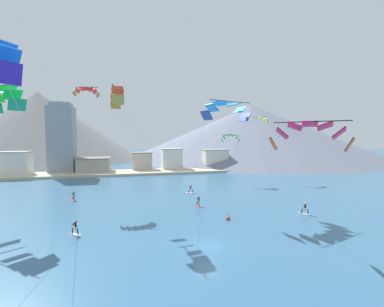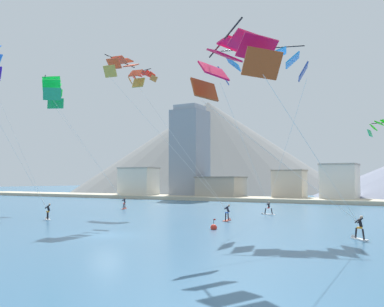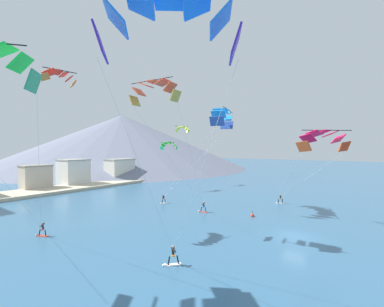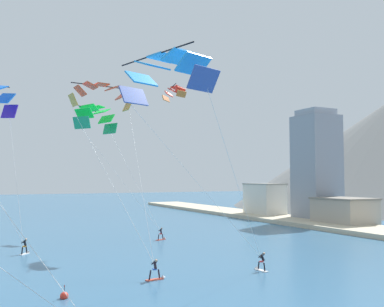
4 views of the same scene
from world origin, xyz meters
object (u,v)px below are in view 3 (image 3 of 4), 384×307
at_px(parafoil_kite_near_trail, 169,20).
at_px(parafoil_kite_distant_low_drift, 169,145).
at_px(kitesurfer_far_left, 202,209).
at_px(race_marker_buoy, 252,216).
at_px(kitesurfer_near_lead, 163,201).
at_px(parafoil_kite_far_left, 154,90).
at_px(parafoil_kite_mid_center, 323,139).
at_px(parafoil_kite_distant_high_outer, 182,128).
at_px(kitesurfer_mid_center, 279,201).
at_px(kitesurfer_far_right, 41,232).
at_px(kitesurfer_near_trail, 171,259).
at_px(parafoil_kite_near_lead, 222,116).
at_px(parafoil_kite_distant_mid_solo, 59,76).

bearing_deg(parafoil_kite_near_trail, parafoil_kite_distant_low_drift, 41.61).
distance_m(kitesurfer_far_left, race_marker_buoy, 7.85).
xyz_separation_m(kitesurfer_near_lead, parafoil_kite_far_left, (-13.01, -10.84, 16.49)).
xyz_separation_m(kitesurfer_far_left, parafoil_kite_far_left, (-12.19, -1.50, 16.44)).
bearing_deg(race_marker_buoy, kitesurfer_far_left, 106.11).
relative_size(parafoil_kite_mid_center, parafoil_kite_distant_high_outer, 2.50).
relative_size(kitesurfer_mid_center, kitesurfer_far_right, 1.00).
bearing_deg(kitesurfer_near_trail, parafoil_kite_near_lead, 18.39).
bearing_deg(parafoil_kite_far_left, race_marker_buoy, -22.79).
distance_m(kitesurfer_far_left, parafoil_kite_near_lead, 15.70).
height_order(kitesurfer_mid_center, kitesurfer_far_left, kitesurfer_mid_center).
xyz_separation_m(parafoil_kite_mid_center, parafoil_kite_far_left, (-20.04, 14.50, 5.36)).
xyz_separation_m(parafoil_kite_near_trail, parafoil_kite_distant_mid_solo, (4.41, 22.09, 1.39)).
xyz_separation_m(kitesurfer_far_right, parafoil_kite_far_left, (8.18, -10.32, 16.49)).
xyz_separation_m(parafoil_kite_mid_center, parafoil_kite_distant_high_outer, (14.86, 38.15, 4.11)).
height_order(kitesurfer_far_left, race_marker_buoy, kitesurfer_far_left).
bearing_deg(parafoil_kite_mid_center, kitesurfer_far_left, 116.12).
relative_size(parafoil_kite_distant_high_outer, parafoil_kite_distant_mid_solo, 1.01).
bearing_deg(kitesurfer_near_trail, parafoil_kite_near_trail, -139.71).
bearing_deg(kitesurfer_far_left, parafoil_kite_distant_high_outer, 44.28).
distance_m(kitesurfer_near_lead, parafoil_kite_far_left, 23.64).
height_order(kitesurfer_near_trail, parafoil_kite_near_lead, parafoil_kite_near_lead).
bearing_deg(parafoil_kite_distant_high_outer, parafoil_kite_distant_mid_solo, -162.59).
distance_m(kitesurfer_near_lead, parafoil_kite_near_trail, 36.27).
distance_m(kitesurfer_near_lead, kitesurfer_mid_center, 21.50).
bearing_deg(parafoil_kite_distant_mid_solo, parafoil_kite_distant_low_drift, 16.85).
distance_m(parafoil_kite_distant_low_drift, parafoil_kite_distant_mid_solo, 33.48).
distance_m(kitesurfer_mid_center, parafoil_kite_near_trail, 40.16).
distance_m(parafoil_kite_distant_high_outer, race_marker_buoy, 39.31).
xyz_separation_m(kitesurfer_near_trail, parafoil_kite_mid_center, (24.86, -7.78, 11.08)).
relative_size(parafoil_kite_distant_low_drift, race_marker_buoy, 4.35).
bearing_deg(kitesurfer_far_left, kitesurfer_mid_center, -29.88).
height_order(parafoil_kite_distant_high_outer, parafoil_kite_distant_mid_solo, parafoil_kite_distant_mid_solo).
bearing_deg(parafoil_kite_far_left, parafoil_kite_distant_mid_solo, 117.24).
height_order(kitesurfer_mid_center, parafoil_kite_far_left, parafoil_kite_far_left).
xyz_separation_m(kitesurfer_mid_center, parafoil_kite_near_trail, (-35.93, -4.78, 17.29)).
distance_m(kitesurfer_near_lead, race_marker_buoy, 16.94).
bearing_deg(kitesurfer_near_lead, kitesurfer_far_right, -178.58).
relative_size(parafoil_kite_near_lead, parafoil_kite_near_trail, 0.86).
xyz_separation_m(kitesurfer_far_right, parafoil_kite_distant_low_drift, (33.61, 10.03, 10.51)).
distance_m(kitesurfer_near_lead, parafoil_kite_mid_center, 28.57).
bearing_deg(race_marker_buoy, parafoil_kite_near_trail, -168.16).
height_order(kitesurfer_mid_center, parafoil_kite_mid_center, parafoil_kite_mid_center).
distance_m(kitesurfer_mid_center, parafoil_kite_mid_center, 14.94).
relative_size(kitesurfer_near_lead, parafoil_kite_near_trail, 0.10).
height_order(kitesurfer_far_right, parafoil_kite_distant_high_outer, parafoil_kite_distant_high_outer).
bearing_deg(kitesurfer_far_left, kitesurfer_far_right, 156.59).
bearing_deg(parafoil_kite_mid_center, parafoil_kite_distant_mid_solo, 135.26).
bearing_deg(kitesurfer_far_right, parafoil_kite_mid_center, -41.34).
height_order(parafoil_kite_far_left, parafoil_kite_distant_high_outer, parafoil_kite_far_left).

